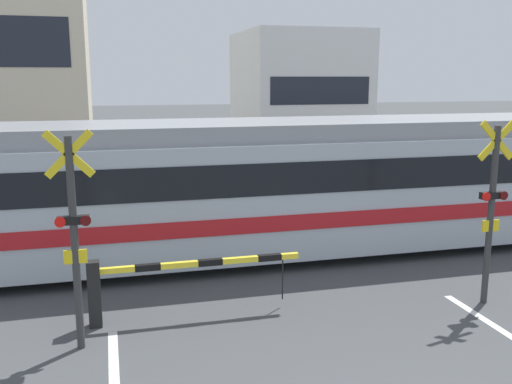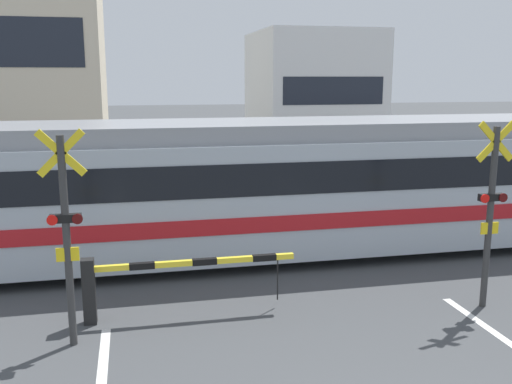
{
  "view_description": "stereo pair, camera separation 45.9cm",
  "coord_description": "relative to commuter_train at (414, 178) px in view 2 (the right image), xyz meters",
  "views": [
    {
      "loc": [
        -2.88,
        -3.52,
        3.89
      ],
      "look_at": [
        0.0,
        7.5,
        1.6
      ],
      "focal_mm": 40.0,
      "sensor_mm": 36.0,
      "label": 1
    },
    {
      "loc": [
        -2.43,
        -3.62,
        3.89
      ],
      "look_at": [
        0.0,
        7.5,
        1.6
      ],
      "focal_mm": 40.0,
      "sensor_mm": 36.0,
      "label": 2
    }
  ],
  "objects": [
    {
      "name": "crossing_signal_right",
      "position": [
        -0.58,
        -3.74,
        0.17
      ],
      "size": [
        0.68,
        0.15,
        3.2
      ],
      "color": "#333333",
      "rests_on": "ground_plane"
    },
    {
      "name": "building_right_of_street",
      "position": [
        2.32,
        15.1,
        1.43
      ],
      "size": [
        5.48,
        6.24,
        6.05
      ],
      "color": "white",
      "rests_on": "ground_plane"
    },
    {
      "name": "rail_track_far",
      "position": [
        -3.98,
        0.72,
        -1.56
      ],
      "size": [
        50.0,
        0.1,
        0.08
      ],
      "color": "gray",
      "rests_on": "ground_plane"
    },
    {
      "name": "commuter_train",
      "position": [
        0.0,
        0.0,
        0.0
      ],
      "size": [
        21.2,
        2.96,
        2.97
      ],
      "color": "#ADB7C1",
      "rests_on": "ground_plane"
    },
    {
      "name": "crossing_signal_left",
      "position": [
        -7.38,
        -3.74,
        0.17
      ],
      "size": [
        0.68,
        0.15,
        3.2
      ],
      "color": "#333333",
      "rests_on": "ground_plane"
    },
    {
      "name": "crossing_barrier_far",
      "position": [
        -1.63,
        2.79,
        -0.88
      ],
      "size": [
        3.48,
        0.2,
        1.08
      ],
      "color": "black",
      "rests_on": "ground_plane"
    },
    {
      "name": "rail_track_near",
      "position": [
        -3.98,
        -0.72,
        -1.56
      ],
      "size": [
        50.0,
        0.1,
        0.08
      ],
      "color": "gray",
      "rests_on": "ground_plane"
    },
    {
      "name": "building_left_of_street",
      "position": [
        -11.02,
        15.1,
        3.16
      ],
      "size": [
        6.98,
        6.24,
        9.51
      ],
      "color": "beige",
      "rests_on": "ground_plane"
    },
    {
      "name": "pedestrian",
      "position": [
        -2.73,
        6.37,
        -0.62
      ],
      "size": [
        0.38,
        0.22,
        1.69
      ],
      "color": "#33384C",
      "rests_on": "ground_plane"
    },
    {
      "name": "crossing_barrier_near",
      "position": [
        -6.32,
        -3.03,
        -0.88
      ],
      "size": [
        3.48,
        0.2,
        1.08
      ],
      "color": "black",
      "rests_on": "ground_plane"
    }
  ]
}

